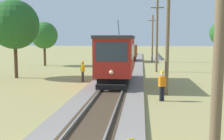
{
  "coord_description": "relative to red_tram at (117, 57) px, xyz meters",
  "views": [
    {
      "loc": [
        1.93,
        -6.77,
        3.62
      ],
      "look_at": [
        -0.28,
        14.37,
        1.25
      ],
      "focal_mm": 45.54,
      "sensor_mm": 36.0,
      "label": 1
    }
  ],
  "objects": [
    {
      "name": "tree_left_near",
      "position": [
        13.69,
        21.83,
        2.2
      ],
      "size": [
        3.49,
        3.49,
        6.16
      ],
      "color": "#4C3823",
      "rests_on": "ground"
    },
    {
      "name": "gravel_pile",
      "position": [
        4.6,
        26.27,
        -1.53
      ],
      "size": [
        2.5,
        2.5,
        1.33
      ],
      "primitive_type": "cone",
      "color": "gray",
      "rests_on": "ground"
    },
    {
      "name": "utility_pole_far",
      "position": [
        3.54,
        21.73,
        1.48
      ],
      "size": [
        1.4,
        0.27,
        7.16
      ],
      "color": "brown",
      "rests_on": "ground"
    },
    {
      "name": "track_worker",
      "position": [
        3.12,
        -5.67,
        -1.21
      ],
      "size": [
        0.45,
        0.39,
        1.78
      ],
      "rotation": [
        0.0,
        0.0,
        2.07
      ],
      "color": "black",
      "rests_on": "ground"
    },
    {
      "name": "second_worker",
      "position": [
        -2.96,
        1.08,
        -1.21
      ],
      "size": [
        0.41,
        0.45,
        1.78
      ],
      "rotation": [
        0.0,
        0.0,
        0.6
      ],
      "color": "#38332D",
      "rests_on": "ground"
    },
    {
      "name": "red_tram",
      "position": [
        0.0,
        0.0,
        0.0
      ],
      "size": [
        2.6,
        8.54,
        4.79
      ],
      "color": "red",
      "rests_on": "rail_right"
    },
    {
      "name": "tree_right_near",
      "position": [
        -10.85,
        14.35,
        1.81
      ],
      "size": [
        3.52,
        3.52,
        5.78
      ],
      "color": "#4C3823",
      "rests_on": "ground"
    },
    {
      "name": "utility_pole_mid",
      "position": [
        3.54,
        8.92,
        1.81
      ],
      "size": [
        1.4,
        0.33,
        7.81
      ],
      "color": "brown",
      "rests_on": "ground"
    },
    {
      "name": "freight_car",
      "position": [
        -0.0,
        22.4,
        -0.64
      ],
      "size": [
        2.4,
        5.2,
        2.31
      ],
      "color": "#93471E",
      "rests_on": "rail_right"
    },
    {
      "name": "utility_pole_near_tram",
      "position": [
        3.54,
        -3.85,
        1.46
      ],
      "size": [
        1.4,
        0.51,
        7.11
      ],
      "color": "brown",
      "rests_on": "ground"
    },
    {
      "name": "tree_left_far",
      "position": [
        -9.53,
        2.74,
        2.66
      ],
      "size": [
        4.44,
        4.44,
        7.09
      ],
      "color": "#4C3823",
      "rests_on": "ground"
    },
    {
      "name": "utility_pole_foreground",
      "position": [
        3.54,
        -15.97,
        1.84
      ],
      "size": [
        1.4,
        0.49,
        7.87
      ],
      "color": "brown",
      "rests_on": "ground"
    }
  ]
}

